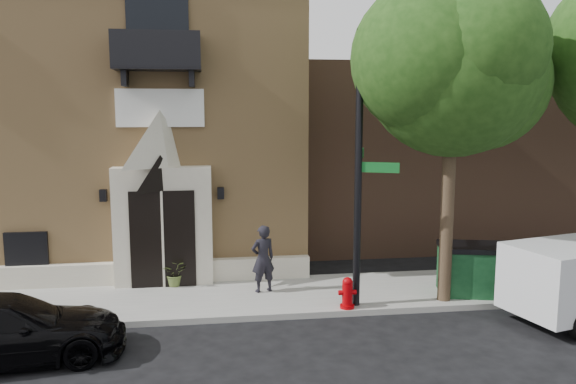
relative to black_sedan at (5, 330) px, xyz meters
name	(u,v)px	position (x,y,z in m)	size (l,w,h in m)	color
ground	(201,324)	(3.69, 1.44, -0.65)	(120.00, 120.00, 0.00)	black
sidewalk	(241,298)	(4.69, 2.94, -0.57)	(42.00, 3.00, 0.15)	gray
church	(115,116)	(0.70, 9.39, 3.98)	(12.20, 11.01, 9.30)	tan
neighbour_building	(501,151)	(15.69, 10.44, 2.55)	(18.00, 8.00, 6.40)	brown
street_tree_left	(456,66)	(9.72, 1.79, 5.22)	(4.97, 4.38, 7.77)	#38281C
black_sedan	(5,330)	(0.00, 0.00, 0.00)	(1.82, 4.48, 1.30)	black
street_sign	(359,171)	(7.45, 1.84, 2.78)	(0.98, 1.26, 6.52)	black
fire_hydrant	(347,293)	(7.16, 1.64, -0.13)	(0.43, 0.34, 0.76)	#9B0005
dumpster	(478,269)	(10.75, 2.23, 0.15)	(2.18, 1.55, 1.29)	#0E3519
planter	(175,273)	(2.99, 3.95, -0.14)	(0.64, 0.55, 0.71)	#556730
pedestrian_near	(263,259)	(5.28, 3.15, 0.38)	(0.64, 0.42, 1.76)	black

